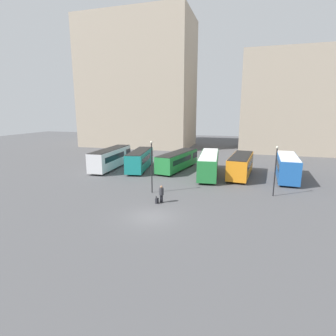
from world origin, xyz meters
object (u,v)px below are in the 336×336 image
Objects in this scene: lamp_post_0 at (276,167)px; lamp_post_1 at (152,163)px; bus_1 at (140,159)px; suitcase at (157,201)px; bus_0 at (111,158)px; bus_3 at (209,163)px; bus_4 at (241,165)px; bus_5 at (287,166)px; bus_2 at (178,160)px; traveler at (161,192)px.

lamp_post_1 is at bearing -168.69° from lamp_post_0.
bus_1 is 12.44× the size of suitcase.
bus_0 reaches higher than bus_3.
bus_4 is 1.66× the size of lamp_post_1.
suitcase is 13.15m from lamp_post_0.
bus_1 is 1.82× the size of lamp_post_0.
suitcase is (7.66, -14.14, -1.35)m from bus_1.
bus_5 is 11.77× the size of suitcase.
lamp_post_1 is (-15.43, -10.93, 1.69)m from bus_5.
bus_2 is 1.87× the size of lamp_post_1.
traveler is 0.93m from suitcase.
bus_5 is at bearing -29.57° from suitcase.
bus_2 is 16.73m from lamp_post_0.
bus_1 is 20.84m from lamp_post_0.
bus_0 is 4.86m from bus_1.
bus_1 is 15.94m from traveler.
bus_1 is at bearing 44.71° from traveler.
lamp_post_0 is (13.33, -9.97, 1.72)m from bus_2.
lamp_post_0 reaches higher than bus_4.
bus_3 is 14.49× the size of suitcase.
bus_0 reaches higher than bus_4.
bus_5 reaches higher than traveler.
lamp_post_0 is at bearing 167.24° from bus_5.
lamp_post_0 is at bearing -138.35° from bus_3.
traveler is (-2.93, -13.14, -0.65)m from bus_3.
bus_4 is at bearing 94.06° from bus_5.
bus_2 is 1.17× the size of bus_5.
bus_2 is at bearing 22.92° from traveler.
bus_1 is 16.14m from suitcase.
lamp_post_1 reaches higher than suitcase.
bus_5 is 18.98m from lamp_post_1.
bus_3 is (10.94, -0.63, 0.07)m from bus_1.
bus_4 reaches higher than bus_2.
bus_5 is at bearing 74.32° from lamp_post_0.
bus_5 reaches higher than bus_4.
lamp_post_1 is at bearing 128.24° from bus_5.
bus_3 is at bearing -94.10° from bus_0.
bus_4 is 6.04m from bus_5.
bus_3 is 11.25m from lamp_post_0.
traveler is at bearing 157.14° from bus_4.
lamp_post_0 is (23.89, -7.81, 1.50)m from bus_0.
bus_4 is (15.35, -0.08, 0.01)m from bus_1.
bus_5 reaches higher than bus_3.
bus_2 is 9.79m from bus_4.
bus_1 is 21.39m from bus_5.
bus_4 is (9.62, -1.77, 0.13)m from bus_2.
lamp_post_0 reaches higher than bus_0.
lamp_post_1 reaches higher than lamp_post_0.
traveler is 0.30× the size of lamp_post_1.
bus_3 is (5.21, -2.32, 0.19)m from bus_2.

